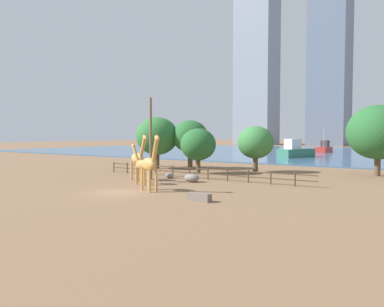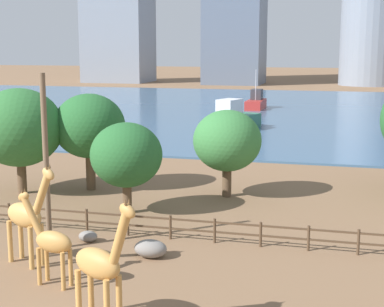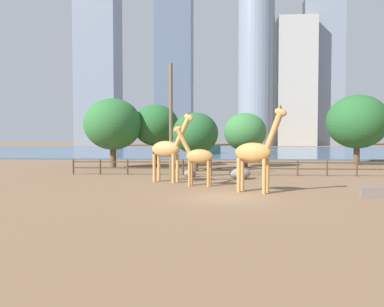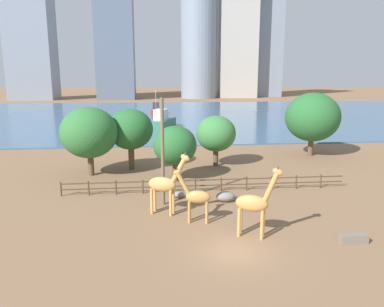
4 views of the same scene
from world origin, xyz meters
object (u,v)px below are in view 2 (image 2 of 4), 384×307
boulder_near_fence (151,249)px  boulder_by_pole (88,236)px  giraffe_tall (101,264)px  tree_right_small (19,128)px  tree_left_small (89,126)px  boat_sailboat (256,102)px  utility_pole (46,163)px  tree_left_large (126,155)px  giraffe_young (51,241)px  giraffe_companion (27,216)px  tree_right_tall (227,141)px  boat_ferry (233,119)px

boulder_near_fence → boulder_by_pole: bearing=160.5°
giraffe_tall → tree_right_small: 21.52m
tree_left_small → boat_sailboat: bearing=86.6°
boulder_by_pole → utility_pole: bearing=-130.5°
tree_left_large → giraffe_young: bearing=-85.7°
tree_right_small → giraffe_young: bearing=-55.4°
tree_left_large → tree_left_small: 6.92m
giraffe_young → utility_pole: utility_pole is taller
giraffe_tall → boulder_by_pole: giraffe_tall is taller
giraffe_young → tree_left_small: tree_left_small is taller
giraffe_companion → tree_right_small: bearing=144.0°
giraffe_tall → giraffe_young: (-3.53, 2.86, -0.38)m
giraffe_tall → tree_right_tall: 19.65m
tree_right_tall → tree_left_small: (-9.76, -0.50, 0.72)m
giraffe_young → boulder_near_fence: giraffe_young is taller
tree_left_large → utility_pole: bearing=-101.1°
tree_left_large → boat_ferry: (-0.36, 36.48, -2.13)m
tree_right_tall → tree_left_small: bearing=-177.1°
giraffe_young → boat_sailboat: bearing=-76.8°
tree_right_tall → boat_ferry: 31.52m
giraffe_young → boat_ferry: bearing=-77.1°
boulder_by_pole → tree_left_small: size_ratio=0.15×
tree_right_small → boat_ferry: tree_right_small is taller
boat_sailboat → boulder_by_pole: bearing=1.6°
tree_right_tall → boat_ferry: bearing=100.0°
tree_left_large → tree_left_small: (-4.66, 5.02, 0.94)m
boat_ferry → boulder_by_pole: bearing=-160.2°
boulder_by_pole → tree_left_small: (-4.61, 10.63, 4.25)m
tree_left_small → boat_ferry: bearing=82.2°
tree_left_large → boat_ferry: size_ratio=0.62×
tree_left_large → tree_right_small: bearing=162.5°
giraffe_young → boat_sailboat: (-2.18, 72.91, -0.68)m
utility_pole → boulder_near_fence: bearing=2.2°
boulder_by_pole → tree_right_small: tree_right_small is taller
boat_ferry → boat_sailboat: boat_sailboat is taller
giraffe_young → boat_sailboat: size_ratio=0.58×
utility_pole → tree_right_small: (-7.40, 9.98, 0.19)m
giraffe_companion → giraffe_young: size_ratio=1.22×
giraffe_companion → tree_right_small: size_ratio=0.68×
tree_left_large → tree_right_tall: size_ratio=0.94×
utility_pole → boulder_near_fence: size_ratio=5.44×
giraffe_young → boulder_near_fence: 5.38m
boulder_by_pole → giraffe_companion: bearing=-109.2°
tree_right_small → tree_left_large: bearing=-17.5°
giraffe_tall → boulder_near_fence: giraffe_tall is taller
tree_right_tall → boat_sailboat: size_ratio=0.84×
tree_right_tall → boat_sailboat: bearing=96.5°
giraffe_tall → giraffe_young: size_ratio=1.22×
utility_pole → tree_left_small: size_ratio=1.29×
giraffe_young → boulder_by_pole: 5.90m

